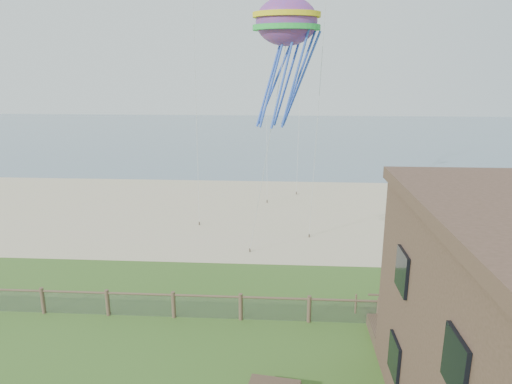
% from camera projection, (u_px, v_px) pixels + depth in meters
% --- Properties ---
extents(sand_beach, '(72.00, 20.00, 0.02)m').
position_uv_depth(sand_beach, '(260.00, 212.00, 35.66)').
color(sand_beach, '#C4B78E').
rests_on(sand_beach, ground).
extents(ocean, '(160.00, 68.00, 0.02)m').
position_uv_depth(ocean, '(274.00, 135.00, 78.07)').
color(ocean, slate).
rests_on(ocean, ground).
extents(chainlink_fence, '(36.20, 0.20, 1.25)m').
position_uv_depth(chainlink_fence, '(241.00, 308.00, 20.09)').
color(chainlink_fence, '#4E3F2C').
rests_on(chainlink_fence, ground).
extents(octopus_kite, '(3.53, 2.74, 6.62)m').
position_uv_depth(octopus_kite, '(286.00, 59.00, 21.80)').
color(octopus_kite, red).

